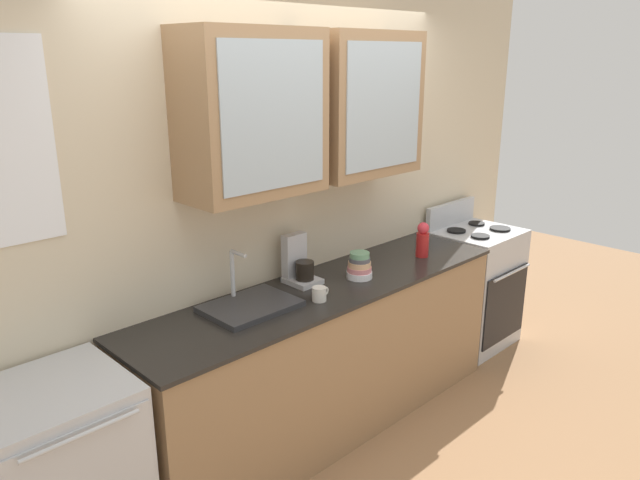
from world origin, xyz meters
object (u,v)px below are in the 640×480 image
at_px(bowl_stack, 359,266).
at_px(stove_range, 474,286).
at_px(vase, 423,240).
at_px(cup_near_sink, 319,294).
at_px(sink_faucet, 250,305).
at_px(coffee_maker, 299,265).

bearing_deg(bowl_stack, stove_range, 1.49).
distance_m(vase, cup_near_sink, 1.03).
bearing_deg(sink_faucet, cup_near_sink, -28.39).
bearing_deg(coffee_maker, stove_range, -5.60).
relative_size(stove_range, sink_faucet, 2.31).
xyz_separation_m(stove_range, bowl_stack, (-1.41, -0.04, 0.53)).
bearing_deg(bowl_stack, vase, -2.21).
distance_m(bowl_stack, cup_near_sink, 0.43).
height_order(stove_range, cup_near_sink, stove_range).
distance_m(cup_near_sink, coffee_maker, 0.32).
distance_m(stove_range, bowl_stack, 1.50).
relative_size(cup_near_sink, coffee_maker, 0.38).
bearing_deg(sink_faucet, stove_range, -1.65).
bearing_deg(sink_faucet, coffee_maker, 13.08).
height_order(bowl_stack, cup_near_sink, bowl_stack).
bearing_deg(bowl_stack, cup_near_sink, -168.64).
bearing_deg(stove_range, vase, -175.75).
distance_m(bowl_stack, coffee_maker, 0.37).
bearing_deg(cup_near_sink, sink_faucet, 151.61).
height_order(sink_faucet, vase, sink_faucet).
height_order(sink_faucet, bowl_stack, sink_faucet).
bearing_deg(bowl_stack, sink_faucet, 172.58).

